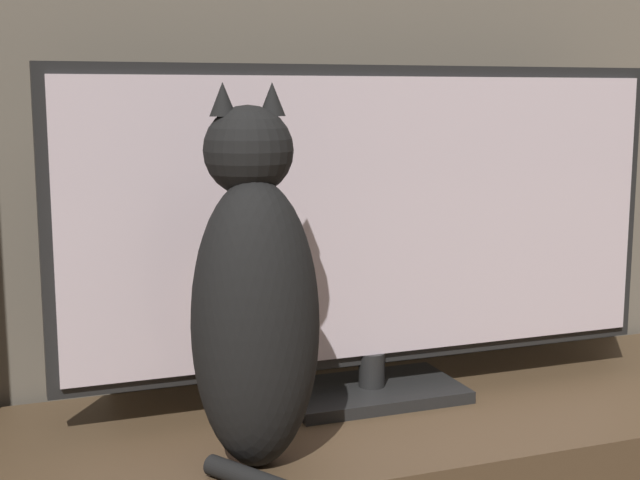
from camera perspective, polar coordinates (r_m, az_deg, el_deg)
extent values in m
cube|color=black|center=(1.53, 3.31, -9.66)|extent=(0.30, 0.18, 0.02)
cylinder|color=black|center=(1.51, 3.32, -8.26)|extent=(0.04, 0.04, 0.06)
cube|color=black|center=(1.47, 3.29, 1.46)|extent=(1.05, 0.02, 0.49)
cube|color=silver|center=(1.45, 3.52, 1.38)|extent=(1.01, 0.01, 0.46)
ellipsoid|color=black|center=(1.21, -4.15, -5.44)|extent=(0.18, 0.17, 0.40)
ellipsoid|color=olive|center=(1.27, -4.72, -5.68)|extent=(0.10, 0.06, 0.22)
sphere|color=black|center=(1.20, -4.61, 5.72)|extent=(0.13, 0.13, 0.12)
cone|color=black|center=(1.19, -6.25, 8.96)|extent=(0.04, 0.04, 0.04)
cone|color=black|center=(1.21, -3.08, 9.00)|extent=(0.04, 0.04, 0.04)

